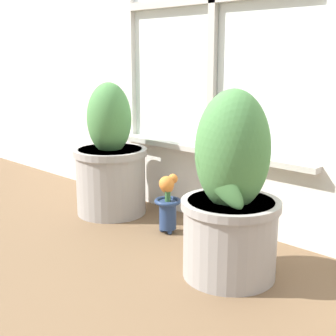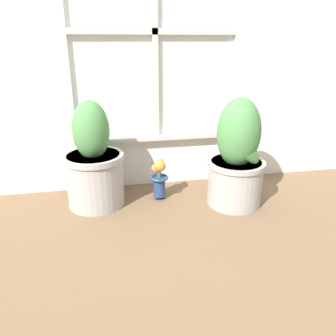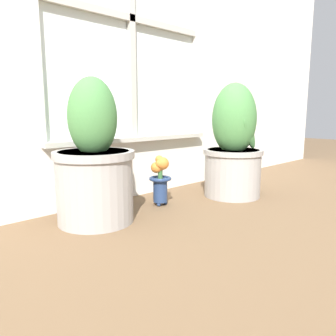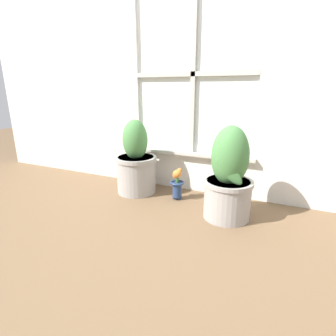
% 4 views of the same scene
% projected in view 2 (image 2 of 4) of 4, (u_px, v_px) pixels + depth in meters
% --- Properties ---
extents(ground_plane, '(10.00, 10.00, 0.00)m').
position_uv_depth(ground_plane, '(172.00, 220.00, 1.77)').
color(ground_plane, brown).
extents(potted_plant_left, '(0.34, 0.34, 0.61)m').
position_uv_depth(potted_plant_left, '(94.00, 165.00, 1.86)').
color(potted_plant_left, '#9E9993').
rests_on(potted_plant_left, ground_plane).
extents(potted_plant_right, '(0.33, 0.33, 0.63)m').
position_uv_depth(potted_plant_right, '(237.00, 160.00, 1.86)').
color(potted_plant_right, '#9E9993').
rests_on(potted_plant_right, ground_plane).
extents(flower_vase, '(0.11, 0.11, 0.25)m').
position_uv_depth(flower_vase, '(159.00, 177.00, 1.96)').
color(flower_vase, navy).
rests_on(flower_vase, ground_plane).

